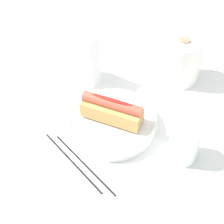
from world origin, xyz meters
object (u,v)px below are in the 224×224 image
at_px(serving_bowl, 112,122).
at_px(water_glass, 184,145).
at_px(chopstick_near, 86,164).
at_px(hotdog_front, 112,110).
at_px(napkin_box, 80,58).
at_px(paper_towel_roll, 181,60).
at_px(chopstick_far, 72,162).

distance_m(serving_bowl, water_glass, 0.19).
bearing_deg(chopstick_near, water_glass, 55.60).
relative_size(serving_bowl, hotdog_front, 1.43).
height_order(serving_bowl, napkin_box, napkin_box).
height_order(hotdog_front, napkin_box, napkin_box).
distance_m(serving_bowl, hotdog_front, 0.04).
xyz_separation_m(hotdog_front, paper_towel_roll, (0.04, 0.27, 0.00)).
relative_size(water_glass, chopstick_far, 0.41).
bearing_deg(chopstick_near, hotdog_front, 111.73).
xyz_separation_m(napkin_box, chopstick_far, (0.18, -0.24, -0.07)).
height_order(paper_towel_roll, napkin_box, napkin_box).
relative_size(paper_towel_roll, chopstick_far, 0.61).
xyz_separation_m(hotdog_front, water_glass, (0.19, 0.02, -0.02)).
bearing_deg(serving_bowl, water_glass, 6.82).
distance_m(serving_bowl, chopstick_far, 0.14).
relative_size(hotdog_front, paper_towel_roll, 1.17).
bearing_deg(paper_towel_roll, serving_bowl, -98.86).
bearing_deg(water_glass, serving_bowl, -173.18).
height_order(paper_towel_roll, chopstick_far, paper_towel_roll).
bearing_deg(napkin_box, paper_towel_roll, 33.68).
xyz_separation_m(napkin_box, chopstick_near, (0.21, -0.23, -0.07)).
xyz_separation_m(serving_bowl, hotdog_front, (0.00, 0.00, 0.04)).
bearing_deg(chopstick_far, serving_bowl, 99.51).
bearing_deg(paper_towel_roll, chopstick_near, -93.21).
xyz_separation_m(paper_towel_roll, chopstick_far, (-0.05, -0.42, -0.06)).
xyz_separation_m(water_glass, paper_towel_roll, (-0.14, 0.25, 0.02)).
relative_size(water_glass, paper_towel_roll, 0.67).
bearing_deg(napkin_box, water_glass, -15.34).
bearing_deg(hotdog_front, water_glass, 6.82).
xyz_separation_m(hotdog_front, napkin_box, (-0.19, 0.10, 0.01)).
distance_m(water_glass, napkin_box, 0.38).
height_order(water_glass, chopstick_near, water_glass).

